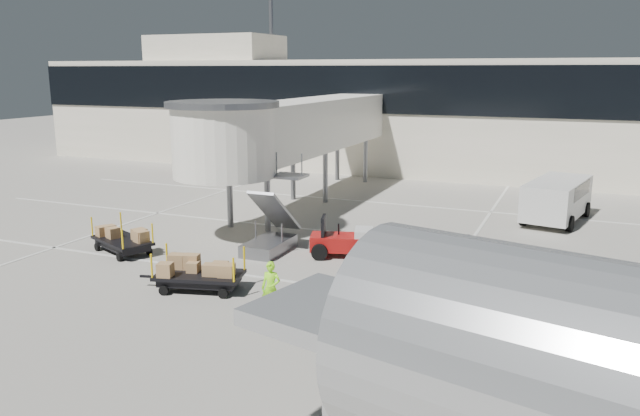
% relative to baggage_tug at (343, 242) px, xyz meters
% --- Properties ---
extents(ground, '(140.00, 140.00, 0.00)m').
position_rel_baggage_tug_xyz_m(ground, '(-1.60, -5.64, -0.59)').
color(ground, '#AAA698').
rests_on(ground, ground).
extents(lane_markings, '(40.00, 30.00, 0.02)m').
position_rel_baggage_tug_xyz_m(lane_markings, '(-2.27, 3.69, -0.58)').
color(lane_markings, silver).
rests_on(lane_markings, ground).
extents(terminal, '(64.00, 12.11, 15.20)m').
position_rel_baggage_tug_xyz_m(terminal, '(-1.95, 24.30, 3.52)').
color(terminal, '#F0E4CE').
rests_on(terminal, ground).
extents(jet_bridge, '(5.70, 20.40, 6.03)m').
position_rel_baggage_tug_xyz_m(jet_bridge, '(-5.57, 6.62, 3.70)').
color(jet_bridge, white).
rests_on(jet_bridge, ground).
extents(baggage_tug, '(2.70, 2.17, 1.62)m').
position_rel_baggage_tug_xyz_m(baggage_tug, '(0.00, 0.00, 0.00)').
color(baggage_tug, '#9A0E0E').
rests_on(baggage_tug, ground).
extents(suitcase_cart, '(3.98, 1.80, 1.54)m').
position_rel_baggage_tug_xyz_m(suitcase_cart, '(3.43, -1.16, -0.03)').
color(suitcase_cart, black).
rests_on(suitcase_cart, ground).
extents(box_cart_near, '(3.67, 2.13, 1.41)m').
position_rel_baggage_tug_xyz_m(box_cart_near, '(-3.14, -5.65, -0.04)').
color(box_cart_near, black).
rests_on(box_cart_near, ground).
extents(box_cart_far, '(3.50, 2.44, 1.37)m').
position_rel_baggage_tug_xyz_m(box_cart_far, '(-8.48, -3.12, -0.07)').
color(box_cart_far, black).
rests_on(box_cart_far, ground).
extents(ground_worker, '(0.65, 0.47, 1.66)m').
position_rel_baggage_tug_xyz_m(ground_worker, '(0.14, -6.54, 0.24)').
color(ground_worker, '#8BF219').
rests_on(ground_worker, ground).
extents(minivan, '(3.18, 5.69, 2.04)m').
position_rel_baggage_tug_xyz_m(minivan, '(7.64, 9.78, 0.63)').
color(minivan, silver).
rests_on(minivan, ground).
extents(belt_loader, '(4.36, 2.14, 2.02)m').
position_rel_baggage_tug_xyz_m(belt_loader, '(-16.47, 16.11, 0.18)').
color(belt_loader, '#9A0E0E').
rests_on(belt_loader, ground).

